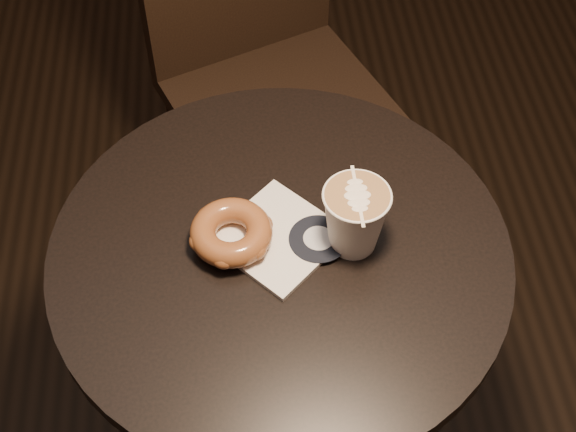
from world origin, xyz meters
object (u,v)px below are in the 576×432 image
at_px(chair, 259,36).
at_px(doughnut, 231,232).
at_px(latte_cup, 355,219).
at_px(pastry_bag, 278,237).
at_px(cafe_table, 281,316).

height_order(chair, doughnut, chair).
distance_m(doughnut, latte_cup, 0.18).
bearing_deg(latte_cup, pastry_bag, 171.97).
bearing_deg(latte_cup, doughnut, 175.97).
bearing_deg(pastry_bag, cafe_table, -128.94).
bearing_deg(doughnut, chair, 82.99).
xyz_separation_m(chair, latte_cup, (0.10, -0.66, 0.19)).
bearing_deg(pastry_bag, chair, 45.28).
distance_m(chair, pastry_bag, 0.66).
bearing_deg(cafe_table, pastry_bag, 94.89).
relative_size(chair, pastry_bag, 6.88).
bearing_deg(chair, latte_cup, -103.82).
relative_size(cafe_table, doughnut, 6.06).
distance_m(pastry_bag, latte_cup, 0.12).
height_order(cafe_table, doughnut, doughnut).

